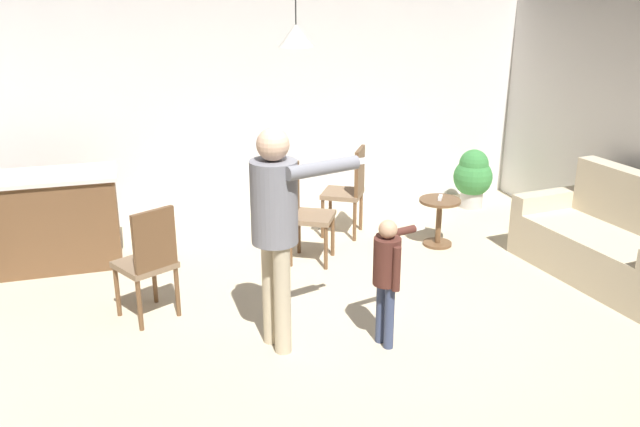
{
  "coord_description": "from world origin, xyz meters",
  "views": [
    {
      "loc": [
        -1.73,
        -4.61,
        2.73
      ],
      "look_at": [
        -0.31,
        0.16,
        1.0
      ],
      "focal_mm": 37.95,
      "sensor_mm": 36.0,
      "label": 1
    }
  ],
  "objects_px": {
    "person_adult": "(276,216)",
    "dining_chair_centre_back": "(349,188)",
    "couch_floral": "(610,244)",
    "side_table_by_couch": "(439,216)",
    "dining_chair_near_wall": "(149,259)",
    "potted_plant_corner": "(473,176)",
    "kitchen_counter": "(55,220)",
    "spare_remote_on_table": "(440,198)",
    "dining_chair_by_counter": "(305,210)",
    "person_child": "(388,269)"
  },
  "relations": [
    {
      "from": "dining_chair_near_wall",
      "to": "potted_plant_corner",
      "type": "height_order",
      "value": "dining_chair_near_wall"
    },
    {
      "from": "person_adult",
      "to": "spare_remote_on_table",
      "type": "bearing_deg",
      "value": 109.99
    },
    {
      "from": "dining_chair_near_wall",
      "to": "potted_plant_corner",
      "type": "relative_size",
      "value": 1.35
    },
    {
      "from": "potted_plant_corner",
      "to": "spare_remote_on_table",
      "type": "relative_size",
      "value": 5.7
    },
    {
      "from": "dining_chair_by_counter",
      "to": "potted_plant_corner",
      "type": "height_order",
      "value": "dining_chair_by_counter"
    },
    {
      "from": "side_table_by_couch",
      "to": "potted_plant_corner",
      "type": "xyz_separation_m",
      "value": [
        0.98,
        1.06,
        0.08
      ]
    },
    {
      "from": "spare_remote_on_table",
      "to": "dining_chair_near_wall",
      "type": "bearing_deg",
      "value": -164.61
    },
    {
      "from": "kitchen_counter",
      "to": "dining_chair_near_wall",
      "type": "xyz_separation_m",
      "value": [
        0.83,
        -1.44,
        0.07
      ]
    },
    {
      "from": "kitchen_counter",
      "to": "potted_plant_corner",
      "type": "xyz_separation_m",
      "value": [
        4.86,
        0.46,
        -0.07
      ]
    },
    {
      "from": "couch_floral",
      "to": "person_adult",
      "type": "relative_size",
      "value": 1.08
    },
    {
      "from": "person_adult",
      "to": "person_child",
      "type": "relative_size",
      "value": 1.67
    },
    {
      "from": "dining_chair_by_counter",
      "to": "side_table_by_couch",
      "type": "bearing_deg",
      "value": 118.2
    },
    {
      "from": "person_adult",
      "to": "dining_chair_centre_back",
      "type": "relative_size",
      "value": 1.74
    },
    {
      "from": "couch_floral",
      "to": "kitchen_counter",
      "type": "relative_size",
      "value": 1.5
    },
    {
      "from": "couch_floral",
      "to": "side_table_by_couch",
      "type": "relative_size",
      "value": 3.63
    },
    {
      "from": "side_table_by_couch",
      "to": "person_adult",
      "type": "relative_size",
      "value": 0.3
    },
    {
      "from": "side_table_by_couch",
      "to": "dining_chair_near_wall",
      "type": "xyz_separation_m",
      "value": [
        -3.05,
        -0.84,
        0.22
      ]
    },
    {
      "from": "dining_chair_near_wall",
      "to": "person_child",
      "type": "bearing_deg",
      "value": -57.21
    },
    {
      "from": "kitchen_counter",
      "to": "dining_chair_by_counter",
      "type": "relative_size",
      "value": 1.26
    },
    {
      "from": "couch_floral",
      "to": "person_child",
      "type": "bearing_deg",
      "value": 96.52
    },
    {
      "from": "couch_floral",
      "to": "dining_chair_centre_back",
      "type": "height_order",
      "value": "same"
    },
    {
      "from": "side_table_by_couch",
      "to": "dining_chair_centre_back",
      "type": "height_order",
      "value": "dining_chair_centre_back"
    },
    {
      "from": "kitchen_counter",
      "to": "spare_remote_on_table",
      "type": "xyz_separation_m",
      "value": [
        3.89,
        -0.6,
        0.06
      ]
    },
    {
      "from": "dining_chair_by_counter",
      "to": "dining_chair_near_wall",
      "type": "distance_m",
      "value": 1.78
    },
    {
      "from": "kitchen_counter",
      "to": "person_adult",
      "type": "bearing_deg",
      "value": -51.31
    },
    {
      "from": "couch_floral",
      "to": "dining_chair_by_counter",
      "type": "bearing_deg",
      "value": 59.19
    },
    {
      "from": "side_table_by_couch",
      "to": "potted_plant_corner",
      "type": "relative_size",
      "value": 0.7
    },
    {
      "from": "side_table_by_couch",
      "to": "person_adult",
      "type": "xyz_separation_m",
      "value": [
        -2.14,
        -1.58,
        0.75
      ]
    },
    {
      "from": "couch_floral",
      "to": "kitchen_counter",
      "type": "distance_m",
      "value": 5.41
    },
    {
      "from": "dining_chair_near_wall",
      "to": "person_adult",
      "type": "bearing_deg",
      "value": -67.19
    },
    {
      "from": "dining_chair_near_wall",
      "to": "spare_remote_on_table",
      "type": "relative_size",
      "value": 7.69
    },
    {
      "from": "potted_plant_corner",
      "to": "dining_chair_centre_back",
      "type": "bearing_deg",
      "value": -165.2
    },
    {
      "from": "person_adult",
      "to": "person_child",
      "type": "bearing_deg",
      "value": 58.55
    },
    {
      "from": "couch_floral",
      "to": "dining_chair_centre_back",
      "type": "relative_size",
      "value": 1.89
    },
    {
      "from": "kitchen_counter",
      "to": "person_adult",
      "type": "xyz_separation_m",
      "value": [
        1.75,
        -2.18,
        0.6
      ]
    },
    {
      "from": "person_adult",
      "to": "dining_chair_by_counter",
      "type": "distance_m",
      "value": 1.8
    },
    {
      "from": "dining_chair_centre_back",
      "to": "spare_remote_on_table",
      "type": "relative_size",
      "value": 7.69
    },
    {
      "from": "person_child",
      "to": "spare_remote_on_table",
      "type": "height_order",
      "value": "person_child"
    },
    {
      "from": "person_adult",
      "to": "couch_floral",
      "type": "bearing_deg",
      "value": 79.92
    },
    {
      "from": "dining_chair_centre_back",
      "to": "dining_chair_by_counter",
      "type": "bearing_deg",
      "value": 161.57
    },
    {
      "from": "side_table_by_couch",
      "to": "dining_chair_centre_back",
      "type": "xyz_separation_m",
      "value": [
        -0.82,
        0.58,
        0.22
      ]
    },
    {
      "from": "side_table_by_couch",
      "to": "dining_chair_near_wall",
      "type": "relative_size",
      "value": 0.52
    },
    {
      "from": "dining_chair_centre_back",
      "to": "couch_floral",
      "type": "bearing_deg",
      "value": -100.45
    },
    {
      "from": "dining_chair_near_wall",
      "to": "potted_plant_corner",
      "type": "xyz_separation_m",
      "value": [
        4.03,
        1.9,
        -0.14
      ]
    },
    {
      "from": "side_table_by_couch",
      "to": "potted_plant_corner",
      "type": "bearing_deg",
      "value": 47.26
    },
    {
      "from": "side_table_by_couch",
      "to": "dining_chair_near_wall",
      "type": "distance_m",
      "value": 3.17
    },
    {
      "from": "side_table_by_couch",
      "to": "dining_chair_centre_back",
      "type": "bearing_deg",
      "value": 144.64
    },
    {
      "from": "kitchen_counter",
      "to": "person_adult",
      "type": "height_order",
      "value": "person_adult"
    },
    {
      "from": "kitchen_counter",
      "to": "spare_remote_on_table",
      "type": "relative_size",
      "value": 9.69
    },
    {
      "from": "kitchen_counter",
      "to": "side_table_by_couch",
      "type": "height_order",
      "value": "kitchen_counter"
    }
  ]
}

